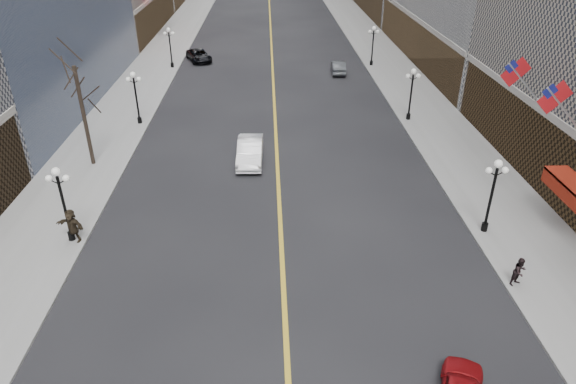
{
  "coord_description": "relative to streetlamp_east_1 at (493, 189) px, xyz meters",
  "views": [
    {
      "loc": [
        -0.58,
        5.5,
        16.53
      ],
      "look_at": [
        0.06,
        21.35,
        7.75
      ],
      "focal_mm": 32.0,
      "sensor_mm": 36.0,
      "label": 1
    }
  ],
  "objects": [
    {
      "name": "sidewalk_east",
      "position": [
        2.2,
        40.0,
        -2.83
      ],
      "size": [
        6.0,
        230.0,
        0.15
      ],
      "primitive_type": "cube",
      "color": "gray",
      "rests_on": "ground"
    },
    {
      "name": "sidewalk_west",
      "position": [
        -25.8,
        40.0,
        -2.83
      ],
      "size": [
        6.0,
        230.0,
        0.15
      ],
      "primitive_type": "cube",
      "color": "gray",
      "rests_on": "ground"
    },
    {
      "name": "lane_line",
      "position": [
        -11.8,
        50.0,
        -2.89
      ],
      "size": [
        0.25,
        200.0,
        0.02
      ],
      "primitive_type": "cube",
      "color": "gold",
      "rests_on": "ground"
    },
    {
      "name": "streetlamp_east_1",
      "position": [
        0.0,
        0.0,
        0.0
      ],
      "size": [
        1.26,
        0.44,
        4.52
      ],
      "color": "black",
      "rests_on": "sidewalk_east"
    },
    {
      "name": "streetlamp_east_2",
      "position": [
        0.0,
        18.0,
        0.0
      ],
      "size": [
        1.26,
        0.44,
        4.52
      ],
      "color": "black",
      "rests_on": "sidewalk_east"
    },
    {
      "name": "streetlamp_east_3",
      "position": [
        0.0,
        36.0,
        0.0
      ],
      "size": [
        1.26,
        0.44,
        4.52
      ],
      "color": "black",
      "rests_on": "sidewalk_east"
    },
    {
      "name": "streetlamp_west_1",
      "position": [
        -23.6,
        0.0,
        0.0
      ],
      "size": [
        1.26,
        0.44,
        4.52
      ],
      "color": "black",
      "rests_on": "sidewalk_west"
    },
    {
      "name": "streetlamp_west_2",
      "position": [
        -23.6,
        18.0,
        0.0
      ],
      "size": [
        1.26,
        0.44,
        4.52
      ],
      "color": "black",
      "rests_on": "sidewalk_west"
    },
    {
      "name": "streetlamp_west_3",
      "position": [
        -23.6,
        36.0,
        0.0
      ],
      "size": [
        1.26,
        0.44,
        4.52
      ],
      "color": "black",
      "rests_on": "sidewalk_west"
    },
    {
      "name": "flag_4",
      "position": [
        3.51,
        2.0,
        4.39
      ],
      "size": [
        2.87,
        0.12,
        2.87
      ],
      "color": "#B2B2B7",
      "rests_on": "ground"
    },
    {
      "name": "flag_5",
      "position": [
        3.51,
        7.0,
        4.39
      ],
      "size": [
        2.87,
        0.12,
        2.87
      ],
      "color": "#B2B2B7",
      "rests_on": "ground"
    },
    {
      "name": "awning_c",
      "position": [
        4.3,
        -0.0,
        0.18
      ],
      "size": [
        1.4,
        4.0,
        0.93
      ],
      "color": "maroon",
      "rests_on": "ground"
    },
    {
      "name": "tree_west_far",
      "position": [
        -25.3,
        10.0,
        3.34
      ],
      "size": [
        3.6,
        3.6,
        7.92
      ],
      "color": "#2D231C",
      "rests_on": "sidewalk_west"
    },
    {
      "name": "car_nb_mid",
      "position": [
        -13.8,
        10.11,
        -2.05
      ],
      "size": [
        1.92,
        5.21,
        1.7
      ],
      "primitive_type": "imported",
      "rotation": [
        0.0,
        0.0,
        -0.02
      ],
      "color": "white",
      "rests_on": "ground"
    },
    {
      "name": "car_nb_far",
      "position": [
        -20.8,
        39.14,
        -2.2
      ],
      "size": [
        3.95,
        5.52,
        1.4
      ],
      "primitive_type": "imported",
      "rotation": [
        0.0,
        0.0,
        0.36
      ],
      "color": "black",
      "rests_on": "ground"
    },
    {
      "name": "car_sb_far",
      "position": [
        -4.32,
        33.2,
        -2.2
      ],
      "size": [
        1.71,
        4.34,
        1.41
      ],
      "primitive_type": "imported",
      "rotation": [
        0.0,
        0.0,
        3.09
      ],
      "color": "#414548",
      "rests_on": "ground"
    },
    {
      "name": "ped_east_walk",
      "position": [
        -0.2,
        -4.86,
        -1.98
      ],
      "size": [
        0.85,
        0.68,
        1.54
      ],
      "primitive_type": "imported",
      "rotation": [
        0.0,
        0.0,
        0.42
      ],
      "color": "black",
      "rests_on": "sidewalk_east"
    },
    {
      "name": "ped_west_far",
      "position": [
        -23.4,
        -0.07,
        -1.76
      ],
      "size": [
        1.89,
        1.24,
        1.98
      ],
      "primitive_type": "imported",
      "rotation": [
        0.0,
        0.0,
        -0.43
      ],
      "color": "black",
      "rests_on": "sidewalk_west"
    }
  ]
}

